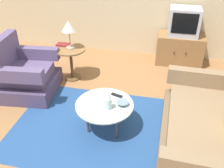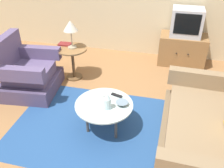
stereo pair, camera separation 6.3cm
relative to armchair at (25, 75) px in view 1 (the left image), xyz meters
The scene contains 14 objects.
ground_plane 1.55m from the armchair, 21.01° to the right, with size 16.00×16.00×0.00m, color olive.
area_rug 1.58m from the armchair, 22.15° to the right, with size 2.45×1.66×0.00m, color navy.
armchair is the anchor object (origin of this frame).
couch 2.80m from the armchair, 14.07° to the right, with size 1.01×1.72×0.97m.
coffee_table 1.56m from the armchair, 22.18° to the right, with size 0.73×0.73×0.40m.
side_table 0.80m from the armchair, 44.26° to the left, with size 0.52×0.52×0.57m.
tv_stand 2.88m from the armchair, 33.18° to the left, with size 0.87×0.51×0.57m.
television 2.93m from the armchair, 33.33° to the left, with size 0.55×0.43×0.50m.
table_lamp 1.03m from the armchair, 45.30° to the left, with size 0.24×0.24×0.47m.
vase 1.65m from the armchair, 23.56° to the right, with size 0.10×0.10×0.21m.
mug 1.49m from the armchair, 19.35° to the right, with size 0.12×0.08×0.08m.
bowl 1.75m from the armchair, 18.35° to the right, with size 0.16×0.16×0.05m.
tv_remote_dark 1.61m from the armchair, 13.68° to the right, with size 0.16×0.08×0.02m.
book 0.82m from the armchair, 58.30° to the left, with size 0.22×0.15×0.03m.
Camera 1 is at (0.62, -2.37, 2.25)m, focal length 38.72 mm.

